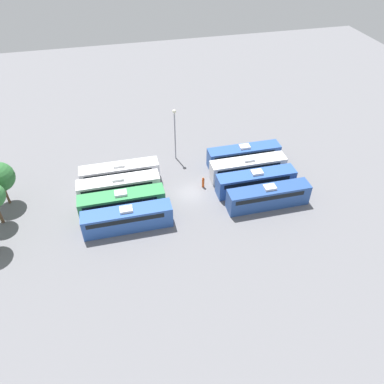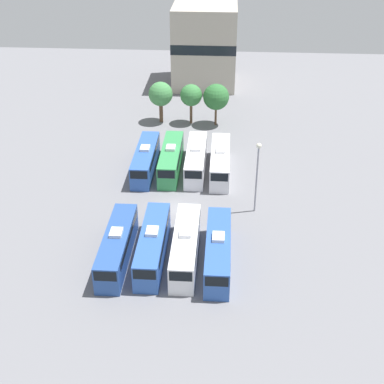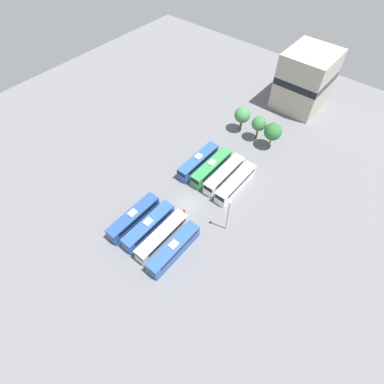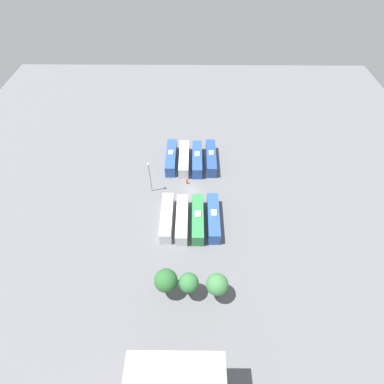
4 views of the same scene
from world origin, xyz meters
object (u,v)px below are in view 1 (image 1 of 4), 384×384
Objects in this scene: bus_0 at (268,196)px; bus_3 at (243,155)px; bus_2 at (248,168)px; bus_4 at (127,218)px; bus_6 at (119,187)px; bus_1 at (256,181)px; bus_5 at (122,202)px; bus_7 at (120,173)px; light_pole at (175,127)px; worker_person at (203,182)px.

bus_0 and bus_3 have the same top height.
bus_2 and bus_3 have the same top height.
bus_4 is 1.00× the size of bus_6.
bus_3 is at bearing -80.26° from bus_6.
bus_5 is at bearing 90.19° from bus_1.
bus_5 is at bearing 177.30° from bus_7.
bus_7 is (3.21, -0.41, 0.00)m from bus_6.
bus_2 is 19.51m from bus_5.
bus_5 is 1.00× the size of bus_6.
bus_0 is 1.00× the size of bus_5.
bus_1 is 19.18m from bus_5.
bus_0 is at bearing -144.87° from light_pole.
bus_4 is at bearing 146.80° from light_pole.
bus_5 is 6.54m from bus_7.
light_pole is (7.37, 9.60, 4.16)m from bus_2.
bus_2 is (6.91, 0.45, 0.00)m from bus_0.
worker_person is at bearing 97.05° from bus_2.
bus_2 is 3.34m from bus_3.
worker_person is 0.21× the size of light_pole.
bus_6 is 12.93m from light_pole.
bus_1 is 1.00× the size of bus_3.
bus_5 is at bearing 138.28° from light_pole.
bus_6 is 1.32× the size of light_pole.
bus_7 is at bearing 71.09° from bus_1.
bus_3 is 1.32× the size of light_pole.
light_pole is (4.06, 10.11, 4.16)m from bus_3.
bus_3 is 20.83m from bus_5.
bus_0 is 1.00× the size of bus_3.
bus_3 is 11.66m from light_pole.
bus_4 is (-10.07, 19.35, 0.00)m from bus_3.
worker_person is at bearing 70.97° from bus_1.
bus_2 is 1.00× the size of bus_4.
light_pole reaches higher than bus_3.
bus_5 and bus_6 have the same top height.
bus_2 is at bearing -82.95° from worker_person.
bus_2 is at bearing -0.40° from bus_1.
light_pole is (10.78, -9.61, 4.16)m from bus_5.
light_pole reaches higher than bus_6.
bus_1 is 1.32× the size of light_pole.
light_pole is at bearing 35.13° from bus_0.
bus_7 is 12.42m from worker_person.
bus_1 is 19.55m from bus_6.
worker_person is (-4.19, 7.68, -0.83)m from bus_3.
bus_3 is at bearing -89.44° from bus_7.
bus_1 is at bearing 7.52° from bus_0.
bus_4 is at bearing -179.65° from bus_7.
bus_7 is at bearing 0.35° from bus_4.
bus_1 is at bearing -89.81° from bus_5.
bus_7 reaches higher than worker_person.
bus_0 is at bearing -109.03° from bus_6.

